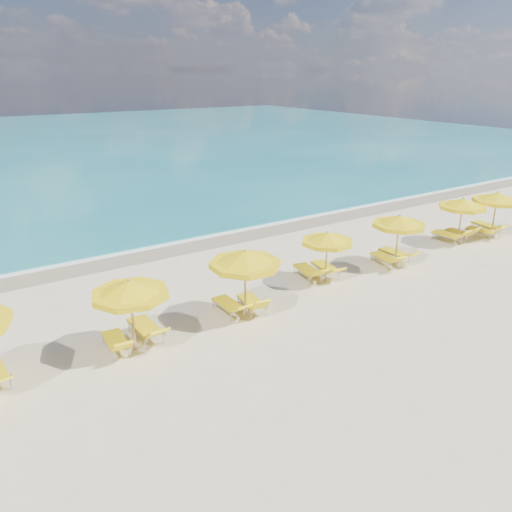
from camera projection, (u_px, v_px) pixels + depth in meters
ground_plane at (278, 298)px, 18.42m from camera, size 120.00×120.00×0.00m
ocean at (30, 145)px, 56.04m from camera, size 120.00×80.00×0.30m
wet_sand_band at (190, 244)px, 24.22m from camera, size 120.00×2.60×0.01m
foam_line at (182, 239)px, 24.85m from camera, size 120.00×1.20×0.03m
whitecap_near at (21, 217)px, 28.67m from camera, size 14.00×0.36×0.05m
whitecap_far at (188, 172)px, 41.33m from camera, size 18.00×0.30×0.05m
umbrella_2 at (130, 290)px, 14.36m from camera, size 2.54×2.54×2.32m
umbrella_3 at (245, 260)px, 16.34m from camera, size 3.07×3.07×2.44m
umbrella_4 at (327, 239)px, 19.32m from camera, size 2.60×2.60×2.09m
umbrella_5 at (399, 222)px, 20.90m from camera, size 2.67×2.67×2.28m
umbrella_6 at (463, 204)px, 23.76m from camera, size 2.80×2.80×2.25m
umbrella_7 at (497, 198)px, 24.55m from camera, size 2.81×2.81×2.35m
lounger_2_left at (117, 345)px, 14.87m from camera, size 0.67×1.72×0.81m
lounger_2_right at (146, 332)px, 15.57m from camera, size 0.72×2.00×0.84m
lounger_3_left at (229, 308)px, 17.16m from camera, size 0.64×1.83×0.76m
lounger_3_right at (252, 305)px, 17.37m from camera, size 0.81×1.73×0.84m
lounger_4_left at (308, 274)px, 20.01m from camera, size 0.95×1.96×0.84m
lounger_4_right at (325, 271)px, 20.36m from camera, size 0.95×1.95×0.75m
lounger_5_left at (385, 261)px, 21.41m from camera, size 0.88×1.87×0.79m
lounger_5_right at (395, 256)px, 22.00m from camera, size 0.66×1.88×0.69m
lounger_6_left at (448, 238)px, 24.33m from camera, size 0.74×1.87×0.88m
lounger_6_right at (460, 235)px, 24.79m from camera, size 0.64×1.68×0.83m
lounger_7_left at (482, 233)px, 25.06m from camera, size 0.83×1.84×0.82m
lounger_7_right at (486, 228)px, 25.83m from camera, size 0.88×1.99×0.73m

